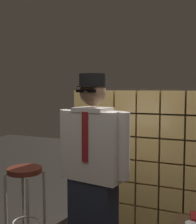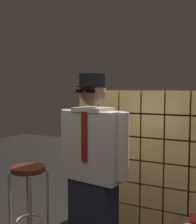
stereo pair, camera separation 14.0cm
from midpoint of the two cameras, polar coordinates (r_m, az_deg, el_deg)
glass_block_wall at (r=3.32m, az=11.90°, el=-9.36°), size 1.85×0.10×1.59m
standing_person at (r=2.49m, az=0.65°, el=-11.43°), size 0.68×0.32×1.69m
bar_stool at (r=3.09m, az=-12.05°, el=-14.02°), size 0.34×0.34×0.79m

